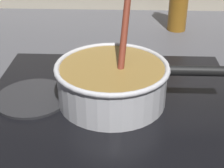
% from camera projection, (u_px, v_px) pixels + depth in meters
% --- Properties ---
extents(ground, '(2.40, 1.60, 0.04)m').
position_uv_depth(ground, '(68.00, 131.00, 0.69)').
color(ground, '#4C4C51').
extents(hob_plate, '(0.56, 0.48, 0.01)m').
position_uv_depth(hob_plate, '(112.00, 103.00, 0.74)').
color(hob_plate, black).
rests_on(hob_plate, ground).
extents(burner_ring, '(0.19, 0.19, 0.01)m').
position_uv_depth(burner_ring, '(112.00, 99.00, 0.74)').
color(burner_ring, '#592D0C').
rests_on(burner_ring, hob_plate).
extents(spare_burner, '(0.17, 0.17, 0.01)m').
position_uv_depth(spare_burner, '(33.00, 97.00, 0.74)').
color(spare_burner, '#262628').
rests_on(spare_burner, hob_plate).
extents(cooking_pan, '(0.37, 0.25, 0.32)m').
position_uv_depth(cooking_pan, '(113.00, 81.00, 0.72)').
color(cooking_pan, silver).
rests_on(cooking_pan, hob_plate).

